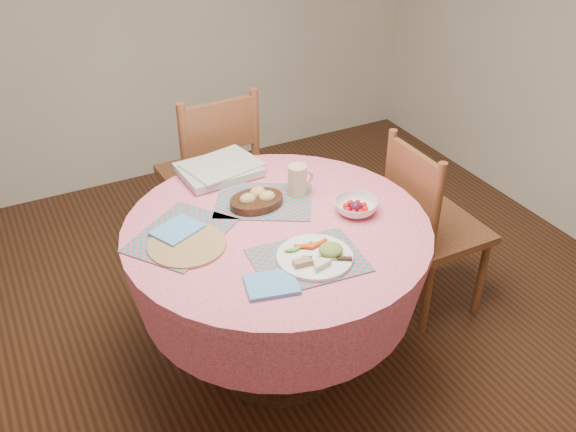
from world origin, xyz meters
The scene contains 15 objects.
ground centered at (0.00, 0.00, 0.00)m, with size 4.00×4.00×0.00m, color #331C0F.
dining_table centered at (0.00, 0.00, 0.56)m, with size 1.24×1.24×0.75m.
chair_right centered at (0.83, 0.03, 0.49)m, with size 0.41×0.43×0.93m.
chair_back centered at (0.07, 0.92, 0.52)m, with size 0.48×0.46×1.00m.
placemat_front centered at (0.00, -0.26, 0.75)m, with size 0.40×0.30×0.01m, color #167F80.
placemat_left centered at (-0.36, 0.11, 0.75)m, with size 0.40×0.30×0.01m, color #167F80.
placemat_back centered at (0.03, 0.19, 0.75)m, with size 0.40×0.30×0.01m, color #167F80.
wicker_trivet centered at (-0.37, 0.03, 0.76)m, with size 0.30×0.30×0.01m, color olive.
napkin_near centered at (-0.19, -0.33, 0.76)m, with size 0.18×0.14×0.01m, color #5491D8.
napkin_far centered at (-0.37, 0.13, 0.76)m, with size 0.18×0.14×0.01m, color #5491D8.
dinner_plate centered at (0.03, -0.28, 0.77)m, with size 0.28×0.28×0.05m.
bread_bowl centered at (-0.01, 0.17, 0.78)m, with size 0.23×0.23×0.08m.
latte_mug centered at (0.19, 0.17, 0.82)m, with size 0.12×0.08×0.13m.
fruit_bowl centered at (0.33, -0.06, 0.78)m, with size 0.19×0.19×0.06m.
newspaper_stack centered at (-0.04, 0.50, 0.78)m, with size 0.38×0.31×0.04m.
Camera 1 is at (-0.94, -1.91, 2.17)m, focal length 40.00 mm.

